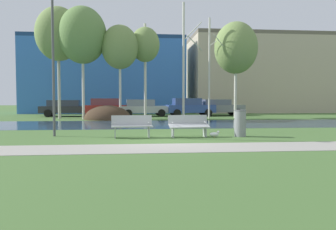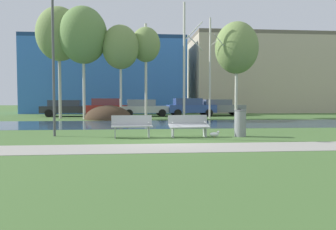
{
  "view_description": "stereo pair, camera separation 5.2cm",
  "coord_description": "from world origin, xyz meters",
  "px_view_note": "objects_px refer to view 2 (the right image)",
  "views": [
    {
      "loc": [
        -0.93,
        -12.0,
        1.52
      ],
      "look_at": [
        0.3,
        0.92,
        0.88
      ],
      "focal_mm": 34.8,
      "sensor_mm": 36.0,
      "label": 1
    },
    {
      "loc": [
        -0.88,
        -12.01,
        1.52
      ],
      "look_at": [
        0.3,
        0.92,
        0.88
      ],
      "focal_mm": 34.8,
      "sensor_mm": 36.0,
      "label": 2
    }
  ],
  "objects_px": {
    "seagull": "(215,134)",
    "parked_wagon_fourth_blue": "(190,107)",
    "bench_right": "(189,125)",
    "trash_bin": "(240,123)",
    "parked_van_nearest_dark": "(68,108)",
    "parked_suv_fifth_grey": "(219,107)",
    "parked_hatch_third_silver": "(144,107)",
    "bench_left": "(132,126)",
    "parked_sedan_second_red": "(109,107)",
    "streetlamp": "(53,38)"
  },
  "relations": [
    {
      "from": "streetlamp",
      "to": "parked_sedan_second_red",
      "type": "xyz_separation_m",
      "value": [
        0.84,
        15.07,
        -3.15
      ]
    },
    {
      "from": "parked_hatch_third_silver",
      "to": "bench_left",
      "type": "bearing_deg",
      "value": -92.61
    },
    {
      "from": "bench_right",
      "to": "parked_van_nearest_dark",
      "type": "relative_size",
      "value": 0.34
    },
    {
      "from": "streetlamp",
      "to": "parked_sedan_second_red",
      "type": "height_order",
      "value": "streetlamp"
    },
    {
      "from": "bench_left",
      "to": "parked_van_nearest_dark",
      "type": "height_order",
      "value": "parked_van_nearest_dark"
    },
    {
      "from": "parked_van_nearest_dark",
      "to": "parked_sedan_second_red",
      "type": "height_order",
      "value": "parked_sedan_second_red"
    },
    {
      "from": "trash_bin",
      "to": "parked_van_nearest_dark",
      "type": "xyz_separation_m",
      "value": [
        -10.2,
        16.3,
        0.2
      ]
    },
    {
      "from": "parked_van_nearest_dark",
      "to": "parked_suv_fifth_grey",
      "type": "relative_size",
      "value": 1.09
    },
    {
      "from": "parked_wagon_fourth_blue",
      "to": "bench_left",
      "type": "bearing_deg",
      "value": -107.02
    },
    {
      "from": "bench_left",
      "to": "parked_suv_fifth_grey",
      "type": "height_order",
      "value": "parked_suv_fifth_grey"
    },
    {
      "from": "bench_left",
      "to": "parked_wagon_fourth_blue",
      "type": "relative_size",
      "value": 0.38
    },
    {
      "from": "streetlamp",
      "to": "parked_sedan_second_red",
      "type": "bearing_deg",
      "value": 86.82
    },
    {
      "from": "bench_right",
      "to": "seagull",
      "type": "bearing_deg",
      "value": -13.69
    },
    {
      "from": "streetlamp",
      "to": "parked_hatch_third_silver",
      "type": "distance_m",
      "value": 15.91
    },
    {
      "from": "bench_right",
      "to": "parked_van_nearest_dark",
      "type": "xyz_separation_m",
      "value": [
        -8.11,
        16.27,
        0.29
      ]
    },
    {
      "from": "parked_wagon_fourth_blue",
      "to": "parked_suv_fifth_grey",
      "type": "distance_m",
      "value": 2.9
    },
    {
      "from": "parked_sedan_second_red",
      "to": "parked_hatch_third_silver",
      "type": "relative_size",
      "value": 0.97
    },
    {
      "from": "seagull",
      "to": "streetlamp",
      "type": "height_order",
      "value": "streetlamp"
    },
    {
      "from": "bench_right",
      "to": "parked_wagon_fourth_blue",
      "type": "distance_m",
      "value": 16.06
    },
    {
      "from": "parked_sedan_second_red",
      "to": "parked_wagon_fourth_blue",
      "type": "height_order",
      "value": "parked_wagon_fourth_blue"
    },
    {
      "from": "bench_left",
      "to": "parked_wagon_fourth_blue",
      "type": "height_order",
      "value": "parked_wagon_fourth_blue"
    },
    {
      "from": "parked_sedan_second_red",
      "to": "parked_suv_fifth_grey",
      "type": "xyz_separation_m",
      "value": [
        9.99,
        0.66,
        -0.03
      ]
    },
    {
      "from": "parked_suv_fifth_grey",
      "to": "trash_bin",
      "type": "bearing_deg",
      "value": -101.4
    },
    {
      "from": "streetlamp",
      "to": "parked_sedan_second_red",
      "type": "distance_m",
      "value": 15.42
    },
    {
      "from": "streetlamp",
      "to": "parked_van_nearest_dark",
      "type": "xyz_separation_m",
      "value": [
        -2.71,
        15.51,
        -3.2
      ]
    },
    {
      "from": "parked_sedan_second_red",
      "to": "seagull",
      "type": "bearing_deg",
      "value": -70.92
    },
    {
      "from": "seagull",
      "to": "parked_wagon_fourth_blue",
      "type": "distance_m",
      "value": 16.18
    },
    {
      "from": "bench_right",
      "to": "parked_hatch_third_silver",
      "type": "relative_size",
      "value": 0.37
    },
    {
      "from": "bench_left",
      "to": "parked_sedan_second_red",
      "type": "height_order",
      "value": "parked_sedan_second_red"
    },
    {
      "from": "bench_left",
      "to": "parked_suv_fifth_grey",
      "type": "relative_size",
      "value": 0.37
    },
    {
      "from": "bench_left",
      "to": "parked_wagon_fourth_blue",
      "type": "bearing_deg",
      "value": 72.98
    },
    {
      "from": "bench_left",
      "to": "parked_van_nearest_dark",
      "type": "xyz_separation_m",
      "value": [
        -5.86,
        16.27,
        0.29
      ]
    },
    {
      "from": "bench_right",
      "to": "parked_suv_fifth_grey",
      "type": "relative_size",
      "value": 0.37
    },
    {
      "from": "parked_hatch_third_silver",
      "to": "bench_right",
      "type": "bearing_deg",
      "value": -84.51
    },
    {
      "from": "seagull",
      "to": "parked_suv_fifth_grey",
      "type": "distance_m",
      "value": 17.32
    },
    {
      "from": "parked_van_nearest_dark",
      "to": "parked_wagon_fourth_blue",
      "type": "bearing_deg",
      "value": -2.27
    },
    {
      "from": "seagull",
      "to": "parked_sedan_second_red",
      "type": "height_order",
      "value": "parked_sedan_second_red"
    },
    {
      "from": "bench_left",
      "to": "parked_sedan_second_red",
      "type": "xyz_separation_m",
      "value": [
        -2.31,
        15.83,
        0.34
      ]
    },
    {
      "from": "streetlamp",
      "to": "parked_wagon_fourth_blue",
      "type": "distance_m",
      "value": 17.36
    },
    {
      "from": "parked_hatch_third_silver",
      "to": "parked_suv_fifth_grey",
      "type": "height_order",
      "value": "same"
    },
    {
      "from": "parked_van_nearest_dark",
      "to": "parked_wagon_fourth_blue",
      "type": "height_order",
      "value": "parked_wagon_fourth_blue"
    },
    {
      "from": "bench_right",
      "to": "seagull",
      "type": "distance_m",
      "value": 1.08
    },
    {
      "from": "bench_left",
      "to": "streetlamp",
      "type": "height_order",
      "value": "streetlamp"
    },
    {
      "from": "parked_van_nearest_dark",
      "to": "streetlamp",
      "type": "bearing_deg",
      "value": -80.1
    },
    {
      "from": "parked_hatch_third_silver",
      "to": "parked_suv_fifth_grey",
      "type": "relative_size",
      "value": 1.0
    },
    {
      "from": "parked_van_nearest_dark",
      "to": "parked_suv_fifth_grey",
      "type": "distance_m",
      "value": 13.53
    },
    {
      "from": "trash_bin",
      "to": "parked_hatch_third_silver",
      "type": "distance_m",
      "value": 16.29
    },
    {
      "from": "bench_left",
      "to": "parked_sedan_second_red",
      "type": "relative_size",
      "value": 0.38
    },
    {
      "from": "trash_bin",
      "to": "seagull",
      "type": "xyz_separation_m",
      "value": [
        -1.1,
        -0.21,
        -0.43
      ]
    },
    {
      "from": "bench_right",
      "to": "parked_suv_fifth_grey",
      "type": "distance_m",
      "value": 17.36
    }
  ]
}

